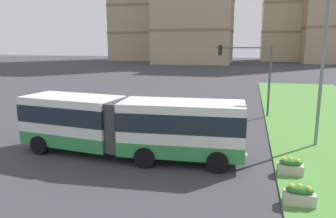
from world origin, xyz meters
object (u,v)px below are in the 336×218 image
Objects in this scene: flower_planter_3 at (290,166)px; traffic_light_far_right at (251,67)px; flower_planter_2 at (299,195)px; streetlight_median at (323,63)px; articulated_bus at (128,125)px.

traffic_light_far_right reaches higher than flower_planter_3.
flower_planter_2 is 2.87m from flower_planter_3.
flower_planter_3 is at bearing 90.00° from flower_planter_2.
streetlight_median is (1.90, 4.85, 4.32)m from flower_planter_3.
articulated_bus is 13.02m from traffic_light_far_right.
traffic_light_far_right is 0.65× the size of streetlight_median.
articulated_bus is at bearing -118.07° from traffic_light_far_right.
traffic_light_far_right is (6.03, 11.31, 2.27)m from articulated_bus.
streetlight_median is at bearing -62.53° from traffic_light_far_right.
flower_planter_3 is 0.13× the size of streetlight_median.
flower_planter_3 is (7.88, -0.76, -1.23)m from articulated_bus.
flower_planter_2 is at bearing -82.94° from traffic_light_far_right.
flower_planter_3 is 12.70m from traffic_light_far_right.
traffic_light_far_right is 8.17m from streetlight_median.
traffic_light_far_right is at bearing 97.06° from flower_planter_2.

